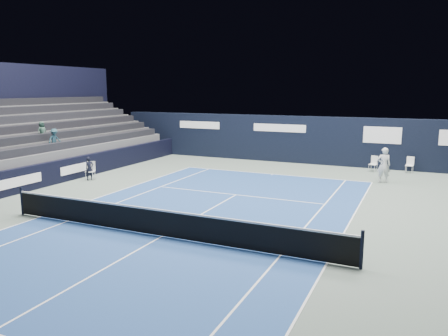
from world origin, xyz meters
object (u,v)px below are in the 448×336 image
Objects in this scene: folding_chair_back_b at (410,164)px; tennis_net at (161,222)px; line_judge_chair at (91,169)px; folding_chair_back_a at (374,163)px; tennis_player at (384,165)px.

folding_chair_back_b is 0.07× the size of tennis_net.
line_judge_chair is at bearing -140.03° from folding_chair_back_b.
folding_chair_back_b is 17.27m from tennis_net.
tennis_net is (-5.20, -15.21, -0.03)m from folding_chair_back_a.
folding_chair_back_a is 0.51× the size of tennis_player.
folding_chair_back_b is 0.96× the size of line_judge_chair.
tennis_player is (5.98, 12.19, 0.42)m from tennis_net.
folding_chair_back_a is at bearing -156.56° from folding_chair_back_b.
folding_chair_back_a is 1.00× the size of folding_chair_back_b.
folding_chair_back_b is 0.51× the size of tennis_player.
tennis_net is at bearing -116.12° from tennis_player.
line_judge_chair is (-15.75, -9.29, 0.02)m from folding_chair_back_b.
folding_chair_back_a is 2.04m from folding_chair_back_b.
folding_chair_back_b is at bearing 71.19° from tennis_player.
line_judge_chair is 10.71m from tennis_net.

